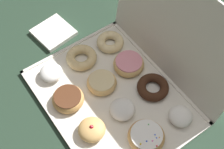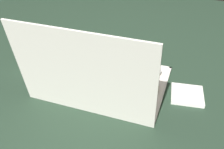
# 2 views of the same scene
# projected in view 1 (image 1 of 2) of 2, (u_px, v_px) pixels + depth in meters

# --- Properties ---
(ground_plane) EXTENTS (3.00, 3.00, 0.00)m
(ground_plane) POSITION_uv_depth(u_px,v_px,m) (111.00, 98.00, 1.14)
(ground_plane) COLOR #233828
(donut_box) EXTENTS (0.58, 0.44, 0.01)m
(donut_box) POSITION_uv_depth(u_px,v_px,m) (111.00, 97.00, 1.14)
(donut_box) COLOR silver
(donut_box) RESTS_ON ground
(box_lid_open) EXTENTS (0.58, 0.07, 0.40)m
(box_lid_open) POSITION_uv_depth(u_px,v_px,m) (173.00, 31.00, 1.06)
(box_lid_open) COLOR silver
(box_lid_open) RESTS_ON ground
(powdered_filled_donut_0) EXTENTS (0.09, 0.09, 0.04)m
(powdered_filled_donut_0) POSITION_uv_depth(u_px,v_px,m) (51.00, 73.00, 1.17)
(powdered_filled_donut_0) COLOR white
(powdered_filled_donut_0) RESTS_ON donut_box
(chocolate_frosted_donut_1) EXTENTS (0.11, 0.11, 0.04)m
(chocolate_frosted_donut_1) POSITION_uv_depth(u_px,v_px,m) (68.00, 99.00, 1.11)
(chocolate_frosted_donut_1) COLOR tan
(chocolate_frosted_donut_1) RESTS_ON donut_box
(jelly_filled_donut_2) EXTENTS (0.09, 0.09, 0.05)m
(jelly_filled_donut_2) POSITION_uv_depth(u_px,v_px,m) (92.00, 129.00, 1.04)
(jelly_filled_donut_2) COLOR tan
(jelly_filled_donut_2) RESTS_ON donut_box
(cruller_donut_4) EXTENTS (0.12, 0.12, 0.04)m
(cruller_donut_4) POSITION_uv_depth(u_px,v_px,m) (81.00, 58.00, 1.21)
(cruller_donut_4) COLOR #EACC8C
(cruller_donut_4) RESTS_ON donut_box
(glazed_ring_donut_5) EXTENTS (0.11, 0.11, 0.04)m
(glazed_ring_donut_5) POSITION_uv_depth(u_px,v_px,m) (102.00, 82.00, 1.15)
(glazed_ring_donut_5) COLOR #E5B770
(glazed_ring_donut_5) RESTS_ON donut_box
(powdered_filled_donut_6) EXTENTS (0.09, 0.09, 0.05)m
(powdered_filled_donut_6) POSITION_uv_depth(u_px,v_px,m) (122.00, 109.00, 1.08)
(powdered_filled_donut_6) COLOR white
(powdered_filled_donut_6) RESTS_ON donut_box
(sprinkle_donut_7) EXTENTS (0.12, 0.12, 0.04)m
(sprinkle_donut_7) POSITION_uv_depth(u_px,v_px,m) (146.00, 137.00, 1.03)
(sprinkle_donut_7) COLOR tan
(sprinkle_donut_7) RESTS_ON donut_box
(cruller_donut_8) EXTENTS (0.11, 0.11, 0.04)m
(cruller_donut_8) POSITION_uv_depth(u_px,v_px,m) (110.00, 42.00, 1.25)
(cruller_donut_8) COLOR beige
(cruller_donut_8) RESTS_ON donut_box
(pink_frosted_donut_9) EXTENTS (0.12, 0.12, 0.04)m
(pink_frosted_donut_9) POSITION_uv_depth(u_px,v_px,m) (129.00, 64.00, 1.19)
(pink_frosted_donut_9) COLOR #E5B770
(pink_frosted_donut_9) RESTS_ON donut_box
(chocolate_cake_ring_donut_10) EXTENTS (0.12, 0.12, 0.03)m
(chocolate_cake_ring_donut_10) POSITION_uv_depth(u_px,v_px,m) (153.00, 87.00, 1.14)
(chocolate_cake_ring_donut_10) COLOR #381E11
(chocolate_cake_ring_donut_10) RESTS_ON donut_box
(powdered_filled_donut_11) EXTENTS (0.08, 0.08, 0.05)m
(powdered_filled_donut_11) POSITION_uv_depth(u_px,v_px,m) (180.00, 116.00, 1.07)
(powdered_filled_donut_11) COLOR white
(powdered_filled_donut_11) RESTS_ON donut_box
(napkin_stack) EXTENTS (0.16, 0.16, 0.02)m
(napkin_stack) POSITION_uv_depth(u_px,v_px,m) (54.00, 32.00, 1.31)
(napkin_stack) COLOR white
(napkin_stack) RESTS_ON ground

